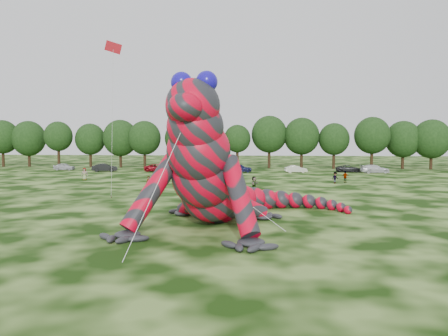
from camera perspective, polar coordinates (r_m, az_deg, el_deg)
name	(u,v)px	position (r m, az deg, el deg)	size (l,w,h in m)	color
ground	(176,227)	(30.54, -6.29, -7.61)	(240.00, 240.00, 0.00)	#16330A
inflatable_gecko	(216,152)	(31.57, -1.05, 2.12)	(17.17, 20.39, 10.19)	red
flying_kite	(113,59)	(41.93, -14.28, 13.65)	(2.76, 4.57, 15.16)	red
tree_1	(3,143)	(102.84, -26.93, 2.88)	(6.74, 6.07, 9.81)	black
tree_2	(29,144)	(100.76, -24.14, 2.91)	(7.04, 6.34, 9.64)	black
tree_3	(58,144)	(95.90, -20.81, 2.90)	(5.81, 5.23, 9.44)	black
tree_4	(90,145)	(94.95, -17.06, 2.86)	(6.22, 5.60, 9.06)	black
tree_5	(120,144)	(92.44, -13.38, 3.13)	(7.16, 6.44, 9.80)	black
tree_6	(145,144)	(89.16, -10.33, 3.04)	(6.52, 5.86, 9.49)	black
tree_7	(181,145)	(87.61, -5.58, 3.07)	(6.68, 6.01, 9.48)	black
tree_8	(211,146)	(86.93, -1.74, 2.90)	(6.14, 5.53, 8.94)	black
tree_9	(237,147)	(86.83, 1.75, 2.81)	(5.27, 4.74, 8.68)	black
tree_10	(269,142)	(87.93, 5.93, 3.40)	(7.09, 6.38, 10.50)	black
tree_11	(302,143)	(87.90, 10.11, 3.22)	(7.01, 6.31, 10.07)	black
tree_12	(334,146)	(88.24, 14.16, 2.81)	(5.99, 5.39, 8.97)	black
tree_13	(372,143)	(89.05, 18.76, 3.10)	(6.83, 6.15, 10.13)	black
tree_14	(403,145)	(92.30, 22.34, 2.81)	(6.82, 6.14, 9.40)	black
tree_15	(431,144)	(93.03, 25.47, 2.80)	(7.17, 6.45, 9.63)	black
car_0	(64,167)	(87.30, -20.14, 0.17)	(1.58, 3.92, 1.34)	silver
car_1	(105,168)	(81.32, -15.31, 0.04)	(1.53, 4.39, 1.45)	black
car_2	(158,168)	(79.52, -8.63, 0.02)	(2.23, 4.84, 1.35)	maroon
car_3	(191,167)	(80.46, -4.36, 0.11)	(1.95, 4.80, 1.39)	#A4A7AD
car_4	(240,168)	(77.34, 2.06, 0.00)	(1.74, 4.33, 1.48)	navy
car_5	(296,169)	(77.09, 9.37, -0.14)	(1.35, 3.86, 1.27)	beige
car_6	(349,169)	(80.45, 15.96, -0.08)	(2.07, 4.48, 1.25)	#252527
car_7	(375,169)	(79.70, 19.09, -0.11)	(2.02, 4.97, 1.44)	silver
spectator_3	(345,177)	(61.37, 15.56, -1.14)	(0.92, 0.38, 1.57)	gray
spectator_0	(148,183)	(51.09, -9.85, -2.00)	(0.62, 0.41, 1.70)	gray
spectator_5	(254,184)	(49.22, 3.95, -2.13)	(1.64, 0.52, 1.77)	gray
spectator_4	(85,174)	(66.33, -17.75, -0.74)	(0.86, 0.56, 1.75)	gray
spectator_2	(335,178)	(60.02, 14.32, -1.24)	(1.01, 0.58, 1.57)	gray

